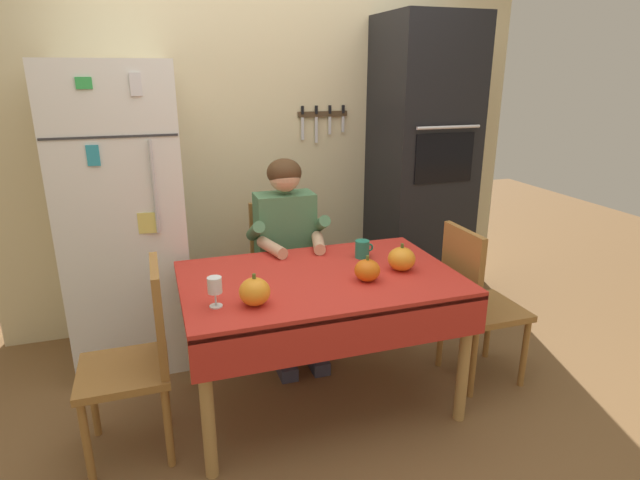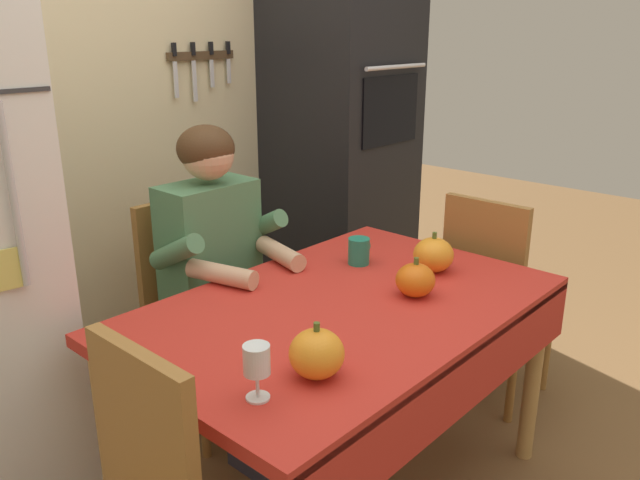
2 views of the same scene
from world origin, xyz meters
name	(u,v)px [view 2 (image 2 of 2)]	position (x,y,z in m)	size (l,w,h in m)	color
back_wall_assembly	(125,96)	(0.05, 1.35, 1.30)	(3.70, 0.13, 2.60)	beige
wall_oven	(341,135)	(1.05, 1.00, 1.05)	(0.60, 0.64, 2.10)	black
dining_table	(348,329)	(0.00, 0.08, 0.66)	(1.40, 0.90, 0.74)	tan
chair_behind_person	(195,303)	(-0.01, 0.87, 0.51)	(0.40, 0.40, 0.93)	#9E6B33
seated_person	(222,262)	(-0.01, 0.68, 0.74)	(0.47, 0.55, 1.25)	#38384C
chair_right_side	(491,292)	(0.90, 0.03, 0.51)	(0.40, 0.40, 0.93)	#9E6B33
coffee_mug	(359,251)	(0.31, 0.28, 0.79)	(0.11, 0.08, 0.10)	#237F66
wine_glass	(257,362)	(-0.55, -0.11, 0.84)	(0.06, 0.06, 0.14)	white
pumpkin_large	(415,280)	(0.20, -0.04, 0.80)	(0.13, 0.13, 0.13)	orange
pumpkin_medium	(317,354)	(-0.38, -0.14, 0.80)	(0.14, 0.14, 0.15)	orange
pumpkin_small	(433,255)	(0.43, 0.04, 0.80)	(0.14, 0.14, 0.15)	orange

